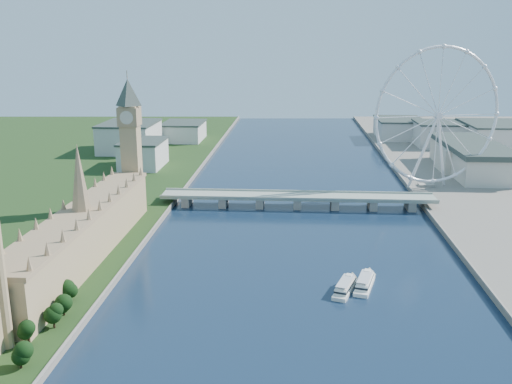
{
  "coord_description": "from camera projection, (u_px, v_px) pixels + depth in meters",
  "views": [
    {
      "loc": [
        -3.64,
        -145.09,
        129.08
      ],
      "look_at": [
        -27.45,
        210.0,
        35.52
      ],
      "focal_mm": 40.0,
      "sensor_mm": 36.0,
      "label": 1
    }
  ],
  "objects": [
    {
      "name": "tour_boat_near",
      "position": [
        345.0,
        292.0,
        304.76
      ],
      "size": [
        17.19,
        31.34,
        6.74
      ],
      "primitive_type": null,
      "rotation": [
        0.0,
        0.0,
        -0.33
      ],
      "color": "silver",
      "rests_on": "ground"
    },
    {
      "name": "county_hall",
      "position": [
        470.0,
        174.0,
        576.21
      ],
      "size": [
        54.0,
        144.0,
        35.0
      ],
      "primitive_type": null,
      "color": "beige",
      "rests_on": "ground"
    },
    {
      "name": "parliament_range",
      "position": [
        84.0,
        234.0,
        340.22
      ],
      "size": [
        24.0,
        200.0,
        70.0
      ],
      "color": "tan",
      "rests_on": "ground"
    },
    {
      "name": "big_ben",
      "position": [
        130.0,
        128.0,
        432.21
      ],
      "size": [
        20.02,
        20.02,
        110.0
      ],
      "color": "tan",
      "rests_on": "ground"
    },
    {
      "name": "city_skyline",
      "position": [
        328.0,
        136.0,
        706.21
      ],
      "size": [
        505.0,
        280.0,
        32.0
      ],
      "color": "beige",
      "rests_on": "ground"
    },
    {
      "name": "london_eye",
      "position": [
        438.0,
        116.0,
        490.3
      ],
      "size": [
        113.6,
        39.12,
        124.3
      ],
      "color": "silver",
      "rests_on": "ground"
    },
    {
      "name": "tree_row",
      "position": [
        4.0,
        367.0,
        218.26
      ],
      "size": [
        7.66,
        151.66,
        18.81
      ],
      "color": "black",
      "rests_on": "ground"
    },
    {
      "name": "tour_boat_far",
      "position": [
        364.0,
        287.0,
        310.07
      ],
      "size": [
        16.21,
        32.4,
        6.95
      ],
      "primitive_type": null,
      "rotation": [
        0.0,
        0.0,
        -0.27
      ],
      "color": "white",
      "rests_on": "ground"
    },
    {
      "name": "westminster_bridge",
      "position": [
        297.0,
        199.0,
        460.4
      ],
      "size": [
        220.0,
        22.0,
        9.5
      ],
      "color": "gray",
      "rests_on": "ground"
    }
  ]
}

